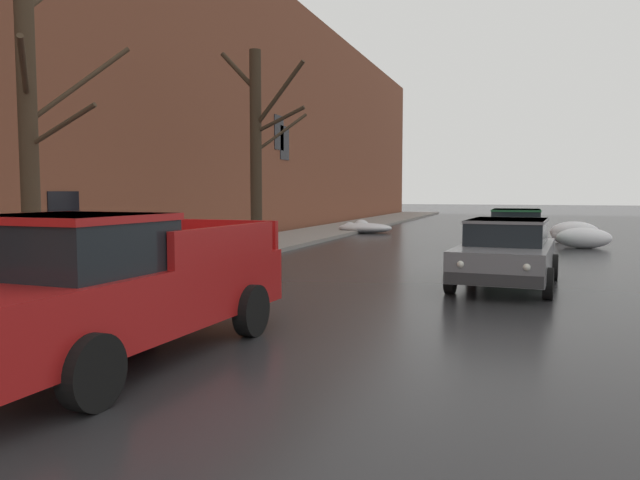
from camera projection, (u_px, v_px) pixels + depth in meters
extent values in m
cube|color=gray|center=(213.00, 254.00, 19.21)|extent=(3.26, 80.00, 0.14)
cube|color=brown|center=(151.00, 73.00, 19.44)|extent=(0.60, 80.00, 11.51)
cube|color=black|center=(64.00, 223.00, 15.53)|extent=(0.08, 1.10, 1.60)
cube|color=black|center=(284.00, 143.00, 29.43)|extent=(0.08, 1.10, 1.60)
cube|color=black|center=(279.00, 133.00, 28.74)|extent=(0.08, 1.10, 1.60)
ellipsoid|color=white|center=(365.00, 228.00, 29.90)|extent=(2.67, 1.40, 0.49)
ellipsoid|color=white|center=(350.00, 227.00, 30.28)|extent=(0.61, 0.51, 0.51)
ellipsoid|color=white|center=(361.00, 226.00, 30.09)|extent=(0.77, 0.64, 0.64)
ellipsoid|color=white|center=(574.00, 232.00, 24.22)|extent=(1.83, 1.05, 0.83)
ellipsoid|color=white|center=(561.00, 235.00, 24.29)|extent=(0.73, 0.61, 0.61)
ellipsoid|color=white|center=(78.00, 281.00, 10.80)|extent=(3.07, 1.22, 0.86)
ellipsoid|color=white|center=(47.00, 284.00, 11.19)|extent=(0.78, 0.65, 0.65)
ellipsoid|color=white|center=(44.00, 292.00, 10.96)|extent=(0.54, 0.45, 0.45)
ellipsoid|color=white|center=(584.00, 238.00, 21.78)|extent=(1.85, 1.03, 0.73)
ellipsoid|color=white|center=(590.00, 242.00, 21.74)|extent=(0.58, 0.48, 0.48)
cylinder|color=#423323|center=(28.00, 134.00, 10.04)|extent=(0.30, 0.30, 5.89)
cylinder|color=#423323|center=(61.00, 126.00, 9.81)|extent=(1.37, 0.09, 0.69)
cylinder|color=#423323|center=(24.00, 68.00, 9.36)|extent=(0.97, 1.10, 0.76)
cylinder|color=#423323|center=(80.00, 84.00, 10.43)|extent=(1.11, 1.41, 1.45)
cylinder|color=#382B1E|center=(256.00, 155.00, 18.46)|extent=(0.35, 0.35, 6.21)
cylinder|color=#382B1E|center=(280.00, 120.00, 18.11)|extent=(1.61, 0.15, 0.77)
cylinder|color=#382B1E|center=(281.00, 133.00, 18.87)|extent=(1.21, 1.46, 1.28)
cylinder|color=#382B1E|center=(239.00, 72.00, 18.52)|extent=(1.27, 0.31, 1.26)
cylinder|color=#382B1E|center=(279.00, 95.00, 17.87)|extent=(1.79, 0.54, 1.82)
cube|color=red|center=(118.00, 297.00, 7.38)|extent=(2.14, 5.29, 0.76)
cube|color=black|center=(72.00, 244.00, 6.65)|extent=(1.76, 1.74, 0.64)
cube|color=red|center=(71.00, 218.00, 6.63)|extent=(1.80, 1.80, 0.08)
cube|color=red|center=(227.00, 243.00, 7.98)|extent=(0.21, 2.50, 0.44)
cube|color=red|center=(114.00, 239.00, 8.63)|extent=(0.21, 2.50, 0.44)
cube|color=red|center=(225.00, 234.00, 9.71)|extent=(1.82, 0.18, 0.44)
cylinder|color=black|center=(92.00, 372.00, 5.61)|extent=(0.25, 0.73, 0.72)
cylinder|color=black|center=(251.00, 310.00, 8.52)|extent=(0.25, 0.73, 0.72)
cylinder|color=black|center=(135.00, 301.00, 9.22)|extent=(0.25, 0.73, 0.72)
cube|color=slate|center=(506.00, 258.00, 12.95)|extent=(2.08, 4.42, 0.60)
cube|color=black|center=(508.00, 231.00, 13.11)|extent=(1.68, 2.34, 0.52)
cube|color=slate|center=(508.00, 220.00, 13.09)|extent=(1.72, 2.39, 0.06)
cube|color=#303032|center=(493.00, 280.00, 11.04)|extent=(1.74, 0.25, 0.22)
cube|color=#303032|center=(515.00, 257.00, 14.90)|extent=(1.74, 0.25, 0.22)
cylinder|color=black|center=(548.00, 284.00, 11.40)|extent=(0.22, 0.61, 0.60)
cylinder|color=black|center=(450.00, 278.00, 12.10)|extent=(0.22, 0.61, 0.60)
cylinder|color=black|center=(554.00, 267.00, 13.85)|extent=(0.22, 0.61, 0.60)
cylinder|color=black|center=(472.00, 264.00, 14.55)|extent=(0.22, 0.61, 0.60)
sphere|color=silver|center=(527.00, 267.00, 10.77)|extent=(0.14, 0.14, 0.14)
sphere|color=silver|center=(461.00, 264.00, 11.21)|extent=(0.14, 0.14, 0.14)
cube|color=#1E5633|center=(516.00, 234.00, 20.31)|extent=(1.76, 4.11, 0.60)
cube|color=black|center=(516.00, 217.00, 20.46)|extent=(1.51, 2.14, 0.52)
cube|color=#1E5633|center=(516.00, 210.00, 20.44)|extent=(1.55, 2.18, 0.06)
cube|color=black|center=(514.00, 245.00, 18.43)|extent=(1.71, 0.13, 0.22)
cube|color=black|center=(517.00, 236.00, 22.21)|extent=(1.71, 0.13, 0.22)
cylinder|color=black|center=(545.00, 247.00, 18.84)|extent=(0.18, 0.60, 0.60)
cylinder|color=black|center=(485.00, 246.00, 19.42)|extent=(0.18, 0.60, 0.60)
cylinder|color=black|center=(543.00, 241.00, 21.25)|extent=(0.18, 0.60, 0.60)
cylinder|color=black|center=(490.00, 240.00, 21.82)|extent=(0.18, 0.60, 0.60)
sphere|color=silver|center=(534.00, 236.00, 18.20)|extent=(0.14, 0.14, 0.14)
sphere|color=silver|center=(495.00, 236.00, 18.56)|extent=(0.14, 0.14, 0.14)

